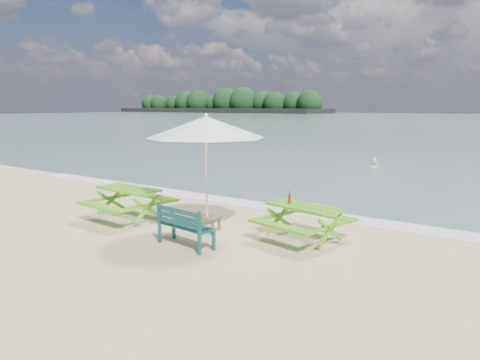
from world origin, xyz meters
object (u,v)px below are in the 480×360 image
Objects in this scene: picnic_table_left at (129,204)px; park_bench at (186,234)px; swimmer at (373,176)px; beer_bottle at (289,199)px; picnic_table_right at (303,224)px; patio_umbrella at (206,127)px; side_table at (207,224)px.

park_bench is (2.70, -0.83, -0.14)m from picnic_table_left.
picnic_table_left is at bearing -95.60° from swimmer.
beer_bottle reaches higher than park_bench.
swimmer is (-3.10, 12.65, -0.81)m from picnic_table_right.
park_bench is at bearing -71.77° from patio_umbrella.
side_table is at bearing -161.80° from picnic_table_right.
side_table is at bearing -158.04° from beer_bottle.
park_bench is 2.42m from patio_umbrella.
picnic_table_left is 2.36m from side_table.
park_bench reaches higher than side_table.
beer_bottle is at bearing 178.10° from picnic_table_right.
park_bench is at bearing -84.59° from swimmer.
picnic_table_left is 0.99× the size of picnic_table_right.
park_bench is at bearing -71.77° from side_table.
park_bench is 2.34m from beer_bottle.
picnic_table_left is at bearing -173.42° from patio_umbrella.
picnic_table_left is 3.04× the size of side_table.
beer_bottle is at bearing -77.76° from swimmer.
park_bench reaches higher than swimmer.
patio_umbrella is 13.67m from swimmer.
patio_umbrella reaches higher than picnic_table_left.
side_table is (-2.09, -0.69, -0.19)m from picnic_table_right.
picnic_table_left is 4.53m from picnic_table_right.
patio_umbrella is at bearing 108.23° from park_bench.
picnic_table_right is 0.60m from beer_bottle.
picnic_table_right reaches higher than side_table.
picnic_table_right is 2.98m from patio_umbrella.
patio_umbrella is at bearing -161.80° from picnic_table_right.
park_bench is at bearing -134.07° from picnic_table_right.
swimmer is (-2.74, 12.63, -1.30)m from beer_bottle.
park_bench is 14.52m from swimmer.
swimmer is at bearing 95.41° from park_bench.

